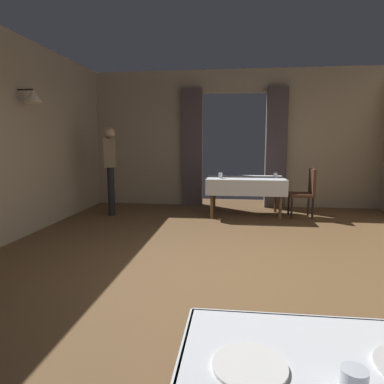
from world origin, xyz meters
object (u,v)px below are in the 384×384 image
chair_mid_right (305,191)px  plate_near_a (250,366)px  glass_near_b (354,384)px  glass_mid_c (221,175)px  plate_mid_b (238,176)px  person_waiter_by_doorway (110,163)px  glass_mid_a (275,175)px  dining_table_mid (245,182)px

chair_mid_right → plate_near_a: (-1.29, -5.75, 0.24)m
plate_near_a → glass_near_b: size_ratio=2.78×
chair_mid_right → glass_mid_c: bearing=-174.2°
plate_mid_b → person_waiter_by_doorway: (-2.49, -0.40, 0.27)m
glass_near_b → glass_mid_a: bearing=85.5°
plate_near_a → glass_near_b: glass_near_b is taller
plate_near_a → plate_mid_b: 5.95m
person_waiter_by_doorway → plate_near_a: bearing=-65.9°
glass_mid_c → person_waiter_by_doorway: 2.17m
dining_table_mid → plate_near_a: plate_near_a is taller
plate_near_a → person_waiter_by_doorway: person_waiter_by_doorway is taller
glass_near_b → dining_table_mid: bearing=91.1°
glass_mid_c → glass_near_b: bearing=-84.1°
dining_table_mid → glass_near_b: (0.11, -5.89, 0.13)m
plate_near_a → glass_mid_a: size_ratio=2.40×
dining_table_mid → plate_near_a: (-0.16, -5.80, 0.10)m
chair_mid_right → glass_mid_a: (-0.56, 0.07, 0.28)m
glass_near_b → person_waiter_by_doorway: bearing=116.0°
plate_mid_b → chair_mid_right: bearing=-8.7°
person_waiter_by_doorway → glass_mid_a: bearing=4.7°
plate_near_a → glass_mid_c: 5.60m
dining_table_mid → person_waiter_by_doorway: (-2.64, -0.24, 0.37)m
glass_mid_a → plate_mid_b: glass_mid_a is taller
glass_mid_a → glass_near_b: bearing=-94.5°
dining_table_mid → chair_mid_right: size_ratio=1.61×
glass_mid_a → glass_mid_c: (-1.05, -0.23, 0.01)m
glass_near_b → plate_near_a: bearing=161.4°
chair_mid_right → person_waiter_by_doorway: bearing=-177.0°
dining_table_mid → chair_mid_right: chair_mid_right is taller
glass_mid_c → plate_mid_b: bearing=47.4°
glass_near_b → glass_mid_a: 5.93m
plate_near_a → glass_mid_a: glass_mid_a is taller
plate_mid_b → glass_mid_c: size_ratio=1.93×
plate_near_a → glass_mid_a: (0.73, 5.82, 0.04)m
dining_table_mid → plate_mid_b: 0.24m
dining_table_mid → glass_mid_a: glass_mid_a is taller
glass_mid_c → plate_near_a: bearing=-86.7°
dining_table_mid → glass_near_b: bearing=-88.9°
plate_near_a → glass_mid_a: 5.87m
chair_mid_right → plate_mid_b: 1.32m
dining_table_mid → glass_near_b: 5.89m
plate_mid_b → person_waiter_by_doorway: size_ratio=0.12×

